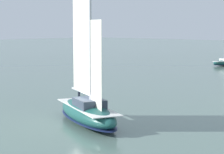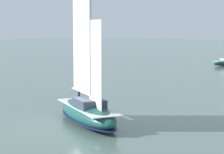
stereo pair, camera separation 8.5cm
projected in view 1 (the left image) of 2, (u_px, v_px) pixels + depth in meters
name	position (u px, v px, depth m)	size (l,w,h in m)	color
ground_plane	(87.00, 123.00, 35.81)	(400.00, 400.00, 0.00)	slate
sailboat_main	(87.00, 110.00, 35.67)	(10.59, 6.84, 14.16)	#194C47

